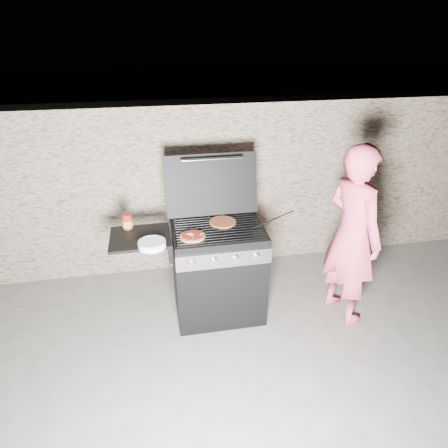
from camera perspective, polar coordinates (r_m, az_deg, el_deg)
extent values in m
plane|color=#595450|center=(3.96, -0.73, -12.40)|extent=(50.00, 50.00, 0.00)
cube|color=tan|center=(4.40, -3.20, 5.47)|extent=(8.00, 0.35, 1.80)
cylinder|color=#C77745|center=(3.55, -0.19, 0.29)|extent=(0.30, 0.30, 0.01)
cylinder|color=maroon|center=(3.55, -13.66, 0.38)|extent=(0.11, 0.11, 0.13)
cube|color=#2450A7|center=(3.59, -13.81, 0.68)|extent=(0.07, 0.05, 0.13)
cylinder|color=white|center=(3.23, -10.25, -2.85)|extent=(0.28, 0.28, 0.05)
imported|color=#E34F6C|center=(3.68, 17.84, -1.57)|extent=(0.55, 0.69, 1.66)
cylinder|color=black|center=(3.54, 7.13, 0.67)|extent=(0.41, 0.13, 0.09)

